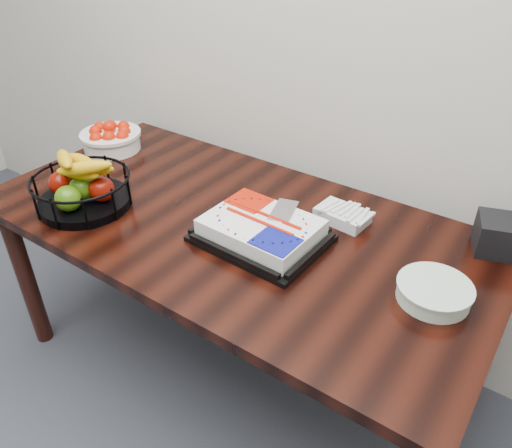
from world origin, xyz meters
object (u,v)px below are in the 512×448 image
Objects in this scene: fruit_basket at (82,188)px; napkin_box at (503,236)px; table at (233,241)px; cake_tray at (261,231)px; plate_stack at (434,292)px; tangerine_bowl at (110,134)px.

fruit_basket reaches higher than napkin_box.
cake_tray is at bearing -14.14° from table.
cake_tray is 0.67m from fruit_basket.
plate_stack is at bearing 4.19° from cake_tray.
fruit_basket is at bearing -169.07° from plate_stack.
napkin_box is at bearing 24.11° from fruit_basket.
napkin_box reaches higher than table.
fruit_basket is (-0.64, -0.19, 0.04)m from cake_tray.
table is at bearing -11.14° from tangerine_bowl.
tangerine_bowl reaches higher than plate_stack.
tangerine_bowl is (-0.78, 0.15, 0.16)m from table.
plate_stack is (1.20, 0.23, -0.05)m from fruit_basket.
tangerine_bowl is 1.66× the size of napkin_box.
cake_tray is at bearing -11.63° from tangerine_bowl.
table is 0.20m from cake_tray.
napkin_box is at bearing 74.67° from plate_stack.
cake_tray is at bearing -175.81° from plate_stack.
fruit_basket is at bearing -52.92° from tangerine_bowl.
cake_tray is 1.57× the size of tangerine_bowl.
fruit_basket is (0.29, -0.38, 0.00)m from tangerine_bowl.
fruit_basket reaches higher than table.
napkin_box reaches higher than plate_stack.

